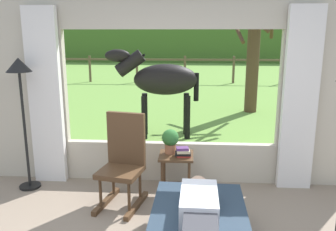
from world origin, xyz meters
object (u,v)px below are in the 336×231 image
at_px(book_stack, 183,152).
at_px(pasture_tree, 254,45).
at_px(horse, 161,80).
at_px(reclining_person, 199,215).
at_px(side_table, 176,161).
at_px(rocking_chair, 123,161).
at_px(floor_lamp_left, 20,84).
at_px(potted_plant, 170,140).

relative_size(book_stack, pasture_tree, 0.05).
bearing_deg(horse, book_stack, -174.32).
xyz_separation_m(reclining_person, book_stack, (-0.18, 1.48, 0.06)).
height_order(reclining_person, side_table, reclining_person).
distance_m(reclining_person, horse, 4.12).
height_order(rocking_chair, pasture_tree, pasture_tree).
height_order(floor_lamp_left, pasture_tree, pasture_tree).
bearing_deg(book_stack, side_table, 146.06).
relative_size(reclining_person, potted_plant, 4.48).
xyz_separation_m(reclining_person, side_table, (-0.27, 1.54, -0.10)).
height_order(side_table, floor_lamp_left, floor_lamp_left).
bearing_deg(book_stack, reclining_person, -83.05).
xyz_separation_m(horse, pasture_tree, (2.15, 2.39, 0.60)).
distance_m(reclining_person, pasture_tree, 6.69).
bearing_deg(floor_lamp_left, horse, 57.13).
bearing_deg(side_table, reclining_person, -80.07).
distance_m(reclining_person, potted_plant, 1.64).
distance_m(potted_plant, pasture_tree, 5.25).
height_order(horse, pasture_tree, pasture_tree).
bearing_deg(potted_plant, horse, 97.63).
height_order(potted_plant, floor_lamp_left, floor_lamp_left).
height_order(side_table, pasture_tree, pasture_tree).
xyz_separation_m(potted_plant, book_stack, (0.17, -0.12, -0.12)).
relative_size(reclining_person, horse, 0.79).
distance_m(reclining_person, floor_lamp_left, 2.89).
xyz_separation_m(book_stack, horse, (-0.49, 2.54, 0.58)).
bearing_deg(reclining_person, side_table, 101.10).
relative_size(book_stack, horse, 0.11).
bearing_deg(floor_lamp_left, reclining_person, -34.34).
bearing_deg(potted_plant, reclining_person, -77.67).
height_order(rocking_chair, horse, horse).
bearing_deg(book_stack, floor_lamp_left, 178.01).
height_order(reclining_person, rocking_chair, rocking_chair).
bearing_deg(horse, floor_lamp_left, 141.83).
xyz_separation_m(side_table, potted_plant, (-0.08, 0.06, 0.28)).
bearing_deg(side_table, pasture_tree, 70.30).
distance_m(floor_lamp_left, pasture_tree, 6.14).
relative_size(horse, pasture_tree, 0.49).
bearing_deg(floor_lamp_left, book_stack, -1.99).
distance_m(floor_lamp_left, horse, 2.95).
distance_m(rocking_chair, pasture_tree, 5.84).
relative_size(reclining_person, floor_lamp_left, 0.82).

